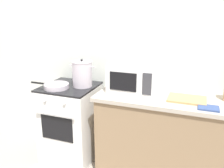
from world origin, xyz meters
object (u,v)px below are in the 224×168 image
object	(u,v)px
microwave	(134,78)
oven_mitt	(208,108)
frying_pan	(56,86)
stove	(71,122)
cutting_board	(187,99)
stock_pot	(82,74)

from	to	relation	value
microwave	oven_mitt	world-z (taller)	microwave
frying_pan	microwave	distance (m)	0.87
stove	oven_mitt	size ratio (longest dim) A/B	5.11
stove	frying_pan	size ratio (longest dim) A/B	1.93
microwave	cutting_board	world-z (taller)	microwave
microwave	cutting_board	size ratio (longest dim) A/B	1.39
stock_pot	cutting_board	distance (m)	1.17
frying_pan	stock_pot	bearing A→B (deg)	35.65
stock_pot	microwave	size ratio (longest dim) A/B	0.64
microwave	stove	bearing A→B (deg)	-173.95
stove	frying_pan	bearing A→B (deg)	-127.62
stock_pot	oven_mitt	distance (m)	1.38
stock_pot	microwave	bearing A→B (deg)	2.65
frying_pan	cutting_board	world-z (taller)	frying_pan
frying_pan	oven_mitt	bearing A→B (deg)	-1.28
microwave	cutting_board	bearing A→B (deg)	-7.90
cutting_board	stove	bearing A→B (deg)	-179.95
stove	cutting_board	xyz separation A→B (m)	(1.31, 0.00, 0.47)
stove	oven_mitt	xyz separation A→B (m)	(1.50, -0.16, 0.47)
cutting_board	stock_pot	bearing A→B (deg)	177.52
cutting_board	frying_pan	bearing A→B (deg)	-174.94
stock_pot	microwave	world-z (taller)	stock_pot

